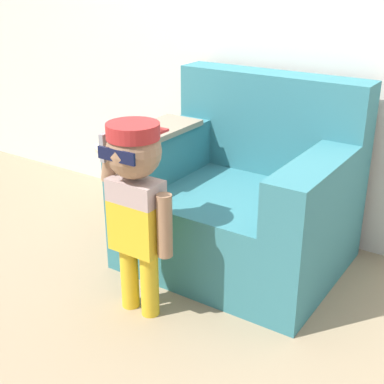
% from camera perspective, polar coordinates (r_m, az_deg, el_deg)
% --- Properties ---
extents(ground_plane, '(10.00, 10.00, 0.00)m').
position_cam_1_polar(ground_plane, '(3.20, 1.53, -6.80)').
color(ground_plane, '#998466').
extents(wall_back, '(10.00, 0.05, 2.60)m').
position_cam_1_polar(wall_back, '(3.32, 7.69, 17.82)').
color(wall_back, silver).
rests_on(wall_back, ground_plane).
extents(armchair, '(1.16, 0.94, 1.04)m').
position_cam_1_polar(armchair, '(3.03, 5.42, -0.74)').
color(armchair, teal).
rests_on(armchair, ground_plane).
extents(person_child, '(0.39, 0.29, 0.96)m').
position_cam_1_polar(person_child, '(2.44, -6.00, 0.07)').
color(person_child, gold).
rests_on(person_child, ground_plane).
extents(side_table, '(0.32, 0.32, 0.53)m').
position_cam_1_polar(side_table, '(3.53, -7.49, 1.66)').
color(side_table, beige).
rests_on(side_table, ground_plane).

